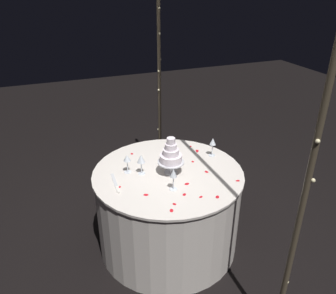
{
  "coord_description": "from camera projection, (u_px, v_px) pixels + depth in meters",
  "views": [
    {
      "loc": [
        2.27,
        -0.89,
        2.24
      ],
      "look_at": [
        0.0,
        0.0,
        1.0
      ],
      "focal_mm": 36.02,
      "sensor_mm": 36.0,
      "label": 1
    }
  ],
  "objects": [
    {
      "name": "rose_petal_9",
      "position": [
        197.0,
        150.0,
        3.18
      ],
      "size": [
        0.03,
        0.04,
        0.0
      ],
      "primitive_type": "ellipsoid",
      "rotation": [
        0.0,
        0.0,
        1.01
      ],
      "color": "red",
      "rests_on": "main_table"
    },
    {
      "name": "rose_petal_15",
      "position": [
        207.0,
        172.0,
        2.83
      ],
      "size": [
        0.04,
        0.03,
        0.0
      ],
      "primitive_type": "ellipsoid",
      "rotation": [
        0.0,
        0.0,
        3.37
      ],
      "color": "red",
      "rests_on": "main_table"
    },
    {
      "name": "ground_plane",
      "position": [
        168.0,
        242.0,
        3.19
      ],
      "size": [
        12.0,
        12.0,
        0.0
      ],
      "primitive_type": "plane",
      "color": "black"
    },
    {
      "name": "rose_petal_8",
      "position": [
        174.0,
        204.0,
        2.43
      ],
      "size": [
        0.04,
        0.03,
        0.0
      ],
      "primitive_type": "ellipsoid",
      "rotation": [
        0.0,
        0.0,
        0.54
      ],
      "color": "red",
      "rests_on": "main_table"
    },
    {
      "name": "rose_petal_12",
      "position": [
        217.0,
        197.0,
        2.51
      ],
      "size": [
        0.05,
        0.04,
        0.0
      ],
      "primitive_type": "ellipsoid",
      "rotation": [
        0.0,
        0.0,
        2.49
      ],
      "color": "red",
      "rests_on": "main_table"
    },
    {
      "name": "rose_petal_1",
      "position": [
        165.0,
        158.0,
        3.05
      ],
      "size": [
        0.04,
        0.02,
        0.0
      ],
      "primitive_type": "ellipsoid",
      "rotation": [
        0.0,
        0.0,
        0.01
      ],
      "color": "red",
      "rests_on": "main_table"
    },
    {
      "name": "rose_petal_10",
      "position": [
        146.0,
        195.0,
        2.53
      ],
      "size": [
        0.04,
        0.04,
        0.0
      ],
      "primitive_type": "ellipsoid",
      "rotation": [
        0.0,
        0.0,
        1.22
      ],
      "color": "red",
      "rests_on": "main_table"
    },
    {
      "name": "wine_glass_3",
      "position": [
        127.0,
        159.0,
        2.77
      ],
      "size": [
        0.06,
        0.06,
        0.16
      ],
      "color": "silver",
      "rests_on": "main_table"
    },
    {
      "name": "main_table",
      "position": [
        168.0,
        209.0,
        3.01
      ],
      "size": [
        1.27,
        1.27,
        0.77
      ],
      "color": "silver",
      "rests_on": "ground"
    },
    {
      "name": "tiered_cake",
      "position": [
        171.0,
        156.0,
        2.75
      ],
      "size": [
        0.22,
        0.22,
        0.32
      ],
      "color": "silver",
      "rests_on": "main_table"
    },
    {
      "name": "rose_petal_13",
      "position": [
        193.0,
        162.0,
        2.99
      ],
      "size": [
        0.03,
        0.02,
        0.0
      ],
      "primitive_type": "ellipsoid",
      "rotation": [
        0.0,
        0.0,
        0.05
      ],
      "color": "red",
      "rests_on": "main_table"
    },
    {
      "name": "rose_petal_5",
      "position": [
        179.0,
        161.0,
        3.0
      ],
      "size": [
        0.04,
        0.03,
        0.0
      ],
      "primitive_type": "ellipsoid",
      "rotation": [
        0.0,
        0.0,
        6.26
      ],
      "color": "red",
      "rests_on": "main_table"
    },
    {
      "name": "wine_glass_0",
      "position": [
        213.0,
        143.0,
        3.03
      ],
      "size": [
        0.06,
        0.06,
        0.17
      ],
      "color": "silver",
      "rests_on": "main_table"
    },
    {
      "name": "rose_petal_16",
      "position": [
        191.0,
        146.0,
        3.25
      ],
      "size": [
        0.03,
        0.03,
        0.0
      ],
      "primitive_type": "ellipsoid",
      "rotation": [
        0.0,
        0.0,
        6.01
      ],
      "color": "red",
      "rests_on": "main_table"
    },
    {
      "name": "rose_petal_2",
      "position": [
        201.0,
        197.0,
        2.51
      ],
      "size": [
        0.03,
        0.03,
        0.0
      ],
      "primitive_type": "ellipsoid",
      "rotation": [
        0.0,
        0.0,
        1.87
      ],
      "color": "red",
      "rests_on": "main_table"
    },
    {
      "name": "rose_petal_4",
      "position": [
        238.0,
        181.0,
        2.71
      ],
      "size": [
        0.03,
        0.04,
        0.0
      ],
      "primitive_type": "ellipsoid",
      "rotation": [
        0.0,
        0.0,
        4.46
      ],
      "color": "red",
      "rests_on": "main_table"
    },
    {
      "name": "rose_petal_7",
      "position": [
        132.0,
        154.0,
        3.12
      ],
      "size": [
        0.03,
        0.02,
        0.0
      ],
      "primitive_type": "ellipsoid",
      "rotation": [
        0.0,
        0.0,
        6.27
      ],
      "color": "red",
      "rests_on": "main_table"
    },
    {
      "name": "wine_glass_1",
      "position": [
        141.0,
        159.0,
        2.75
      ],
      "size": [
        0.07,
        0.07,
        0.18
      ],
      "color": "silver",
      "rests_on": "main_table"
    },
    {
      "name": "rose_petal_3",
      "position": [
        120.0,
        187.0,
        2.63
      ],
      "size": [
        0.03,
        0.03,
        0.0
      ],
      "primitive_type": "ellipsoid",
      "rotation": [
        0.0,
        0.0,
        5.81
      ],
      "color": "red",
      "rests_on": "main_table"
    },
    {
      "name": "rose_petal_6",
      "position": [
        170.0,
        163.0,
        2.96
      ],
      "size": [
        0.03,
        0.03,
        0.0
      ],
      "primitive_type": "ellipsoid",
      "rotation": [
        0.0,
        0.0,
        4.96
      ],
      "color": "red",
      "rests_on": "main_table"
    },
    {
      "name": "rose_petal_17",
      "position": [
        184.0,
        194.0,
        2.54
      ],
      "size": [
        0.04,
        0.04,
        0.0
      ],
      "primitive_type": "ellipsoid",
      "rotation": [
        0.0,
        0.0,
        5.43
      ],
      "color": "red",
      "rests_on": "main_table"
    },
    {
      "name": "rose_petal_0",
      "position": [
        177.0,
        163.0,
        2.96
      ],
      "size": [
        0.04,
        0.03,
        0.0
      ],
      "primitive_type": "ellipsoid",
      "rotation": [
        0.0,
        0.0,
        2.78
      ],
      "color": "red",
      "rests_on": "main_table"
    },
    {
      "name": "cake_knife",
      "position": [
        116.0,
        184.0,
        2.66
      ],
      "size": [
        0.3,
        0.04,
        0.01
      ],
      "color": "silver",
      "rests_on": "main_table"
    },
    {
      "name": "wine_glass_2",
      "position": [
        173.0,
        174.0,
        2.54
      ],
      "size": [
        0.06,
        0.06,
        0.18
      ],
      "color": "silver",
      "rests_on": "main_table"
    },
    {
      "name": "rose_petal_14",
      "position": [
        197.0,
        151.0,
        3.16
      ],
      "size": [
        0.04,
        0.04,
        0.0
      ],
      "primitive_type": "ellipsoid",
      "rotation": [
        0.0,
        0.0,
        5.92
      ],
      "color": "red",
      "rests_on": "main_table"
    },
    {
      "name": "rose_petal_18",
      "position": [
        187.0,
        184.0,
        2.67
      ],
      "size": [
        0.04,
        0.04,
        0.0
      ],
      "primitive_type": "ellipsoid",
      "rotation": [
        0.0,
        0.0,
        4.91
      ],
      "color": "red",
      "rests_on": "main_table"
    },
    {
      "name": "decorative_arch",
      "position": [
        209.0,
        83.0,
        2.62
      ],
      "size": [
        2.34,
        0.06,
        2.26
      ],
      "color": "#473D2D",
      "rests_on": "ground"
    },
    {
      "name": "rose_petal_11",
      "position": [
        172.0,
        211.0,
        2.36
      ],
      "size": [
        0.04,
        0.04,
        0.0
      ],
      "primitive_type": "ellipsoid",
      "rotation": [
        0.0,
        0.0,
        5.97
      ],
      "color": "red",
      "rests_on": "main_table"
    }
  ]
}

